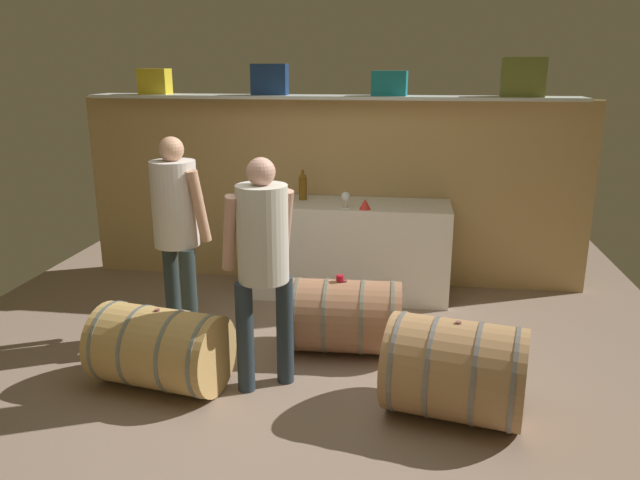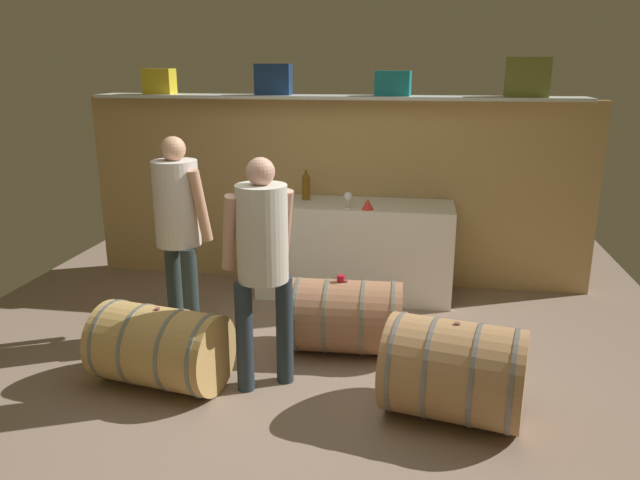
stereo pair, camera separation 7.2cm
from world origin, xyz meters
TOP-DOWN VIEW (x-y plane):
  - ground_plane at (0.00, 0.59)m, footprint 6.38×7.94m
  - back_wall_panel at (0.00, 2.37)m, footprint 5.18×0.10m
  - high_shelf_board at (0.00, 2.22)m, footprint 4.77×0.40m
  - toolcase_yellow at (-1.77, 2.22)m, footprint 0.29×0.21m
  - toolcase_navy at (-0.59, 2.22)m, footprint 0.35×0.20m
  - toolcase_teal at (0.58, 2.22)m, footprint 0.34×0.25m
  - toolcase_olive at (1.80, 2.22)m, footprint 0.40×0.30m
  - work_cabinet at (0.26, 1.98)m, footprint 1.90×0.67m
  - wine_bottle_amber at (-0.24, 2.06)m, footprint 0.08×0.08m
  - wine_glass at (0.22, 1.76)m, footprint 0.09×0.09m
  - red_funnel at (0.40, 1.73)m, footprint 0.11×0.11m
  - wine_barrel_near at (0.33, 0.68)m, footprint 0.91×0.62m
  - wine_barrel_far at (-0.90, -0.07)m, footprint 1.00×0.72m
  - wine_barrel_flank at (1.14, -0.17)m, footprint 0.98×0.81m
  - tasting_cup at (0.29, 0.68)m, footprint 0.06×0.06m
  - winemaker_pouring at (-0.17, 0.04)m, footprint 0.53×0.48m
  - visitor_tasting at (-1.03, 0.70)m, footprint 0.49×0.49m

SIDE VIEW (x-z plane):
  - ground_plane at x=0.00m, z-range -0.02..0.00m
  - wine_barrel_far at x=-0.90m, z-range 0.00..0.59m
  - wine_barrel_near at x=0.33m, z-range 0.00..0.60m
  - wine_barrel_flank at x=1.14m, z-range 0.00..0.66m
  - work_cabinet at x=0.26m, z-range 0.00..0.93m
  - tasting_cup at x=0.29m, z-range 0.59..0.64m
  - back_wall_panel at x=0.00m, z-range 0.00..1.91m
  - red_funnel at x=0.40m, z-range 0.93..1.03m
  - winemaker_pouring at x=-0.17m, z-range 0.19..1.84m
  - wine_glass at x=0.22m, z-range 0.96..1.11m
  - visitor_tasting at x=-1.03m, z-range 0.19..1.89m
  - wine_bottle_amber at x=-0.24m, z-range 0.92..1.22m
  - high_shelf_board at x=0.00m, z-range 1.91..1.94m
  - toolcase_teal at x=0.58m, z-range 1.94..2.17m
  - toolcase_yellow at x=-1.77m, z-range 1.94..2.19m
  - toolcase_navy at x=-0.59m, z-range 1.94..2.24m
  - toolcase_olive at x=1.80m, z-range 1.94..2.29m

